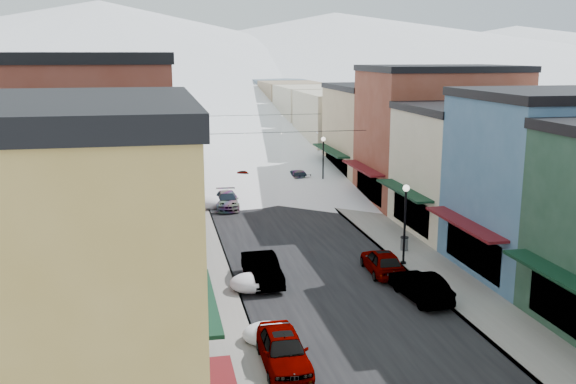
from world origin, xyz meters
name	(u,v)px	position (x,y,z in m)	size (l,w,h in m)	color
road	(239,166)	(0.00, 60.00, 0.01)	(10.00, 160.00, 0.01)	black
sidewalk_left	(179,168)	(-6.60, 60.00, 0.07)	(3.20, 160.00, 0.15)	gray
sidewalk_right	(296,164)	(6.60, 60.00, 0.07)	(3.20, 160.00, 0.15)	gray
curb_left	(194,167)	(-5.05, 60.00, 0.07)	(0.10, 160.00, 0.15)	slate
curb_right	(283,164)	(5.05, 60.00, 0.07)	(0.10, 160.00, 0.15)	slate
bldg_l_cream	(42,272)	(-13.19, 12.50, 4.76)	(11.30, 8.20, 9.50)	beige
bldg_l_brick_near	(56,187)	(-13.69, 20.50, 6.26)	(12.30, 8.20, 12.50)	maroon
bldg_l_grayblue	(87,187)	(-13.19, 29.00, 4.51)	(11.30, 9.20, 9.00)	slate
bldg_l_brick_far	(84,150)	(-14.19, 38.00, 5.51)	(13.30, 9.20, 11.00)	maroon
bldg_l_tan	(108,139)	(-13.19, 48.00, 5.01)	(11.30, 11.20, 10.00)	tan
bldg_r_blue	(557,183)	(13.19, 21.00, 5.26)	(11.30, 9.20, 10.50)	#3E678D
bldg_r_cream	(485,169)	(13.69, 30.00, 4.51)	(12.30, 9.20, 9.00)	beige
bldg_r_brick_far	(438,135)	(14.19, 39.00, 5.76)	(13.30, 9.20, 11.50)	brown
bldg_r_tan	(385,133)	(13.19, 49.00, 4.76)	(11.30, 11.20, 9.50)	tan
distant_blocks	(218,113)	(0.00, 83.00, 4.00)	(34.00, 55.00, 8.00)	gray
mountain_ridge	(127,49)	(-19.47, 277.18, 14.36)	(670.00, 340.00, 34.00)	silver
overhead_cables	(255,123)	(0.00, 47.50, 6.20)	(16.40, 15.04, 0.04)	black
car_silver_sedan	(283,350)	(-4.30, 12.66, 0.77)	(1.82, 4.51, 1.54)	#A5A7AE
car_dark_hatch	(262,269)	(-3.51, 22.64, 0.77)	(1.63, 4.66, 1.54)	black
car_silver_wagon	(227,200)	(-3.50, 40.42, 0.66)	(1.86, 4.57, 1.33)	#9B9EA3
car_green_sedan	(420,286)	(4.06, 18.46, 0.73)	(1.54, 4.41, 1.45)	black
car_gray_suv	(382,261)	(3.50, 22.63, 0.73)	(1.73, 4.29, 1.46)	#9A9BA2
car_black_sedan	(297,177)	(4.30, 49.04, 0.70)	(1.95, 4.80, 1.39)	black
car_lane_silver	(242,178)	(-1.08, 49.13, 0.75)	(1.77, 4.40, 1.50)	#A2A5AA
car_lane_white	(243,144)	(2.20, 72.51, 0.72)	(2.40, 5.20, 1.45)	white
trash_can	(404,243)	(6.25, 26.14, 0.60)	(0.52, 0.52, 0.89)	slate
streetlamp_near	(405,214)	(5.20, 23.64, 3.19)	(0.40, 0.40, 4.82)	black
streetlamp_far	(323,156)	(6.06, 45.82, 3.19)	(0.40, 0.40, 4.81)	black
snow_pile_near	(267,333)	(-4.57, 15.09, 0.43)	(2.14, 2.52, 0.91)	white
snow_pile_mid	(252,282)	(-4.28, 21.38, 0.48)	(2.38, 2.66, 1.01)	white
snow_pile_far	(210,203)	(-4.88, 40.39, 0.54)	(2.66, 2.83, 1.12)	white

